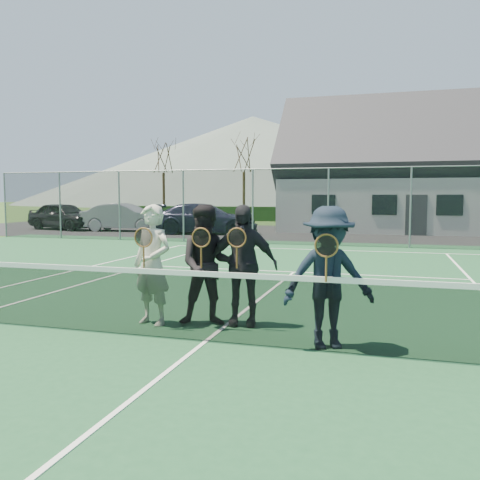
{
  "coord_description": "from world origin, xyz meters",
  "views": [
    {
      "loc": [
        2.31,
        -6.15,
        1.95
      ],
      "look_at": [
        0.03,
        1.5,
        1.25
      ],
      "focal_mm": 38.0,
      "sensor_mm": 36.0,
      "label": 1
    }
  ],
  "objects_px": {
    "car_c": "(205,219)",
    "tennis_net": "(205,303)",
    "clubhouse": "(424,159)",
    "car_a": "(64,216)",
    "player_d": "(329,277)",
    "player_a": "(152,265)",
    "player_b": "(208,265)",
    "car_b": "(125,217)",
    "player_c": "(242,265)"
  },
  "relations": [
    {
      "from": "car_a",
      "to": "player_c",
      "type": "relative_size",
      "value": 2.57
    },
    {
      "from": "car_a",
      "to": "car_b",
      "type": "height_order",
      "value": "car_a"
    },
    {
      "from": "player_c",
      "to": "player_d",
      "type": "relative_size",
      "value": 1.0
    },
    {
      "from": "car_c",
      "to": "player_c",
      "type": "bearing_deg",
      "value": -166.32
    },
    {
      "from": "clubhouse",
      "to": "player_b",
      "type": "xyz_separation_m",
      "value": [
        -4.29,
        -23.11,
        -3.07
      ]
    },
    {
      "from": "car_a",
      "to": "player_a",
      "type": "xyz_separation_m",
      "value": [
        14.56,
        -18.16,
        0.13
      ]
    },
    {
      "from": "player_a",
      "to": "player_d",
      "type": "xyz_separation_m",
      "value": [
        2.66,
        -0.44,
        -0.0
      ]
    },
    {
      "from": "tennis_net",
      "to": "player_d",
      "type": "bearing_deg",
      "value": 8.21
    },
    {
      "from": "tennis_net",
      "to": "player_c",
      "type": "relative_size",
      "value": 6.49
    },
    {
      "from": "tennis_net",
      "to": "clubhouse",
      "type": "xyz_separation_m",
      "value": [
        4.0,
        24.0,
        3.45
      ]
    },
    {
      "from": "car_a",
      "to": "player_d",
      "type": "xyz_separation_m",
      "value": [
        17.22,
        -18.6,
        0.13
      ]
    },
    {
      "from": "car_a",
      "to": "player_d",
      "type": "distance_m",
      "value": 25.35
    },
    {
      "from": "car_a",
      "to": "player_c",
      "type": "xyz_separation_m",
      "value": [
        15.85,
        -17.8,
        0.13
      ]
    },
    {
      "from": "car_b",
      "to": "player_b",
      "type": "height_order",
      "value": "player_b"
    },
    {
      "from": "car_a",
      "to": "player_a",
      "type": "relative_size",
      "value": 2.57
    },
    {
      "from": "car_b",
      "to": "player_c",
      "type": "height_order",
      "value": "player_c"
    },
    {
      "from": "player_b",
      "to": "player_d",
      "type": "xyz_separation_m",
      "value": [
        1.86,
        -0.66,
        -0.0
      ]
    },
    {
      "from": "car_a",
      "to": "clubhouse",
      "type": "height_order",
      "value": "clubhouse"
    },
    {
      "from": "car_c",
      "to": "car_b",
      "type": "bearing_deg",
      "value": 74.3
    },
    {
      "from": "car_a",
      "to": "car_b",
      "type": "bearing_deg",
      "value": -76.38
    },
    {
      "from": "player_a",
      "to": "player_b",
      "type": "distance_m",
      "value": 0.83
    },
    {
      "from": "car_c",
      "to": "player_d",
      "type": "height_order",
      "value": "player_d"
    },
    {
      "from": "player_c",
      "to": "car_a",
      "type": "bearing_deg",
      "value": 131.68
    },
    {
      "from": "player_c",
      "to": "clubhouse",
      "type": "bearing_deg",
      "value": 80.62
    },
    {
      "from": "car_a",
      "to": "player_d",
      "type": "height_order",
      "value": "player_d"
    },
    {
      "from": "car_c",
      "to": "player_c",
      "type": "distance_m",
      "value": 18.44
    },
    {
      "from": "car_c",
      "to": "clubhouse",
      "type": "xyz_separation_m",
      "value": [
        10.75,
        5.89,
        3.21
      ]
    },
    {
      "from": "clubhouse",
      "to": "player_b",
      "type": "distance_m",
      "value": 23.7
    },
    {
      "from": "car_b",
      "to": "car_a",
      "type": "bearing_deg",
      "value": 83.92
    },
    {
      "from": "car_c",
      "to": "tennis_net",
      "type": "relative_size",
      "value": 0.46
    },
    {
      "from": "tennis_net",
      "to": "car_a",
      "type": "bearing_deg",
      "value": 129.72
    },
    {
      "from": "clubhouse",
      "to": "player_d",
      "type": "height_order",
      "value": "clubhouse"
    },
    {
      "from": "car_b",
      "to": "player_c",
      "type": "distance_m",
      "value": 21.33
    },
    {
      "from": "player_d",
      "to": "player_c",
      "type": "bearing_deg",
      "value": 149.75
    },
    {
      "from": "car_b",
      "to": "player_c",
      "type": "bearing_deg",
      "value": -150.79
    },
    {
      "from": "car_c",
      "to": "clubhouse",
      "type": "distance_m",
      "value": 12.67
    },
    {
      "from": "clubhouse",
      "to": "player_d",
      "type": "xyz_separation_m",
      "value": [
        -2.42,
        -23.77,
        -3.07
      ]
    },
    {
      "from": "tennis_net",
      "to": "player_a",
      "type": "xyz_separation_m",
      "value": [
        -1.08,
        0.67,
        0.38
      ]
    },
    {
      "from": "car_a",
      "to": "tennis_net",
      "type": "relative_size",
      "value": 0.4
    },
    {
      "from": "tennis_net",
      "to": "player_a",
      "type": "height_order",
      "value": "player_a"
    },
    {
      "from": "tennis_net",
      "to": "player_c",
      "type": "bearing_deg",
      "value": 78.65
    },
    {
      "from": "tennis_net",
      "to": "player_a",
      "type": "bearing_deg",
      "value": 148.33
    },
    {
      "from": "player_b",
      "to": "player_d",
      "type": "relative_size",
      "value": 1.0
    },
    {
      "from": "clubhouse",
      "to": "player_a",
      "type": "height_order",
      "value": "clubhouse"
    },
    {
      "from": "car_b",
      "to": "player_a",
      "type": "relative_size",
      "value": 2.58
    },
    {
      "from": "player_a",
      "to": "player_d",
      "type": "height_order",
      "value": "same"
    },
    {
      "from": "clubhouse",
      "to": "car_a",
      "type": "bearing_deg",
      "value": -165.26
    },
    {
      "from": "car_a",
      "to": "player_a",
      "type": "height_order",
      "value": "player_a"
    },
    {
      "from": "car_c",
      "to": "tennis_net",
      "type": "bearing_deg",
      "value": -168.03
    },
    {
      "from": "player_a",
      "to": "car_c",
      "type": "bearing_deg",
      "value": 107.99
    }
  ]
}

